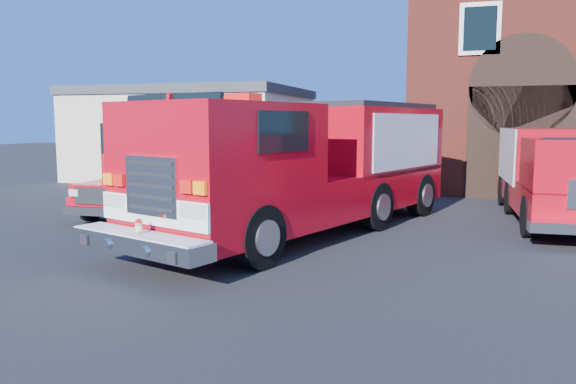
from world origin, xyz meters
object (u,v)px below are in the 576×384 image
(fire_engine, at_px, (312,164))
(side_building, at_px, (196,133))
(pickup_truck, at_px, (151,184))
(secondary_truck, at_px, (556,171))

(fire_engine, bearing_deg, side_building, 127.05)
(side_building, bearing_deg, pickup_truck, -71.39)
(fire_engine, bearing_deg, secondary_truck, 29.64)
(side_building, relative_size, fire_engine, 0.92)
(fire_engine, xyz_separation_m, pickup_truck, (-5.45, 1.54, -0.84))
(side_building, relative_size, secondary_truck, 1.29)
(fire_engine, distance_m, secondary_truck, 7.06)
(side_building, xyz_separation_m, pickup_truck, (3.45, -10.26, -1.33))
(side_building, relative_size, pickup_truck, 1.81)
(secondary_truck, bearing_deg, fire_engine, -150.36)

